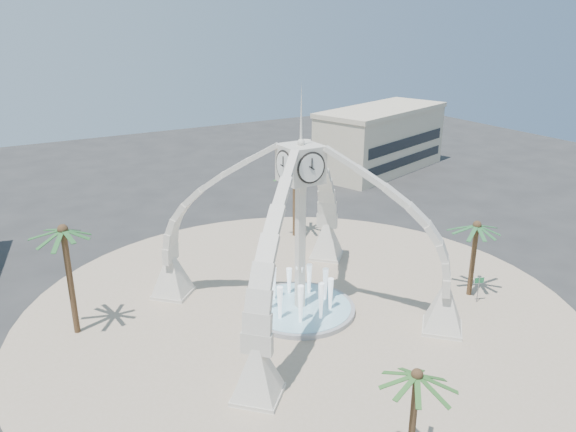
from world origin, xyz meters
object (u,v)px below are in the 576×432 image
clock_tower (300,228)px  palm_west (63,232)px  street_sign (479,284)px  palm_north (295,172)px  palm_south (417,376)px  palm_east (477,226)px  fountain (300,308)px

clock_tower → palm_west: size_ratio=2.16×
street_sign → palm_north: bearing=124.9°
clock_tower → palm_south: clock_tower is taller
clock_tower → street_sign: size_ratio=8.14×
clock_tower → palm_north: 14.79m
palm_north → street_sign: (4.84, -18.44, -4.83)m
palm_south → palm_east: bearing=34.7°
clock_tower → street_sign: 14.20m
fountain → palm_west: size_ratio=0.96×
palm_north → palm_south: 30.18m
palm_east → palm_west: 28.74m
palm_north → street_sign: 19.66m
clock_tower → palm_east: 13.33m
palm_east → street_sign: palm_east is taller
palm_north → street_sign: bearing=-75.3°
palm_west → clock_tower: bearing=-19.5°
palm_east → fountain: bearing=160.8°
palm_west → palm_north: 23.14m
clock_tower → street_sign: clock_tower is taller
fountain → palm_east: 14.34m
clock_tower → palm_west: clock_tower is taller
palm_south → street_sign: 18.62m
street_sign → palm_west: bearing=178.3°
fountain → palm_north: size_ratio=1.10×
street_sign → fountain: bearing=175.5°
clock_tower → palm_west: bearing=160.5°
fountain → palm_east: palm_east is taller
palm_east → palm_west: bearing=160.7°
palm_south → street_sign: size_ratio=2.68×
clock_tower → fountain: 6.20m
fountain → palm_east: (12.56, -4.37, 5.36)m
palm_south → street_sign: bearing=32.5°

